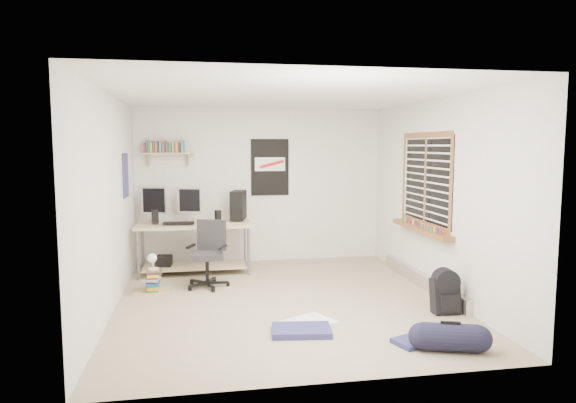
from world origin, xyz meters
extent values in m
cube|color=gray|center=(0.00, 0.00, -0.01)|extent=(4.00, 4.50, 0.01)
cube|color=white|center=(0.00, 0.00, 2.50)|extent=(4.00, 4.50, 0.01)
cube|color=silver|center=(0.00, 2.25, 1.25)|extent=(4.00, 0.01, 2.50)
cube|color=silver|center=(-2.00, 0.00, 1.25)|extent=(0.01, 4.50, 2.50)
cube|color=silver|center=(2.00, 0.00, 1.25)|extent=(0.01, 4.50, 2.50)
cube|color=beige|center=(-1.08, 1.62, 0.36)|extent=(1.81, 1.08, 0.77)
cube|color=#B8B9BE|center=(-1.68, 1.90, 0.98)|extent=(0.39, 0.19, 0.41)
cube|color=#B8B8BD|center=(-1.15, 1.93, 0.97)|extent=(0.37, 0.17, 0.39)
cube|color=black|center=(-0.40, 1.82, 0.99)|extent=(0.29, 0.45, 0.44)
cube|color=black|center=(-1.30, 1.49, 0.78)|extent=(0.46, 0.18, 0.02)
cube|color=black|center=(-1.64, 1.57, 0.87)|extent=(0.11, 0.11, 0.20)
cube|color=black|center=(-0.72, 1.68, 0.85)|extent=(0.10, 0.10, 0.16)
cube|color=#252527|center=(-0.91, 0.78, 0.49)|extent=(0.76, 0.76, 0.90)
cube|color=tan|center=(-1.45, 2.14, 1.78)|extent=(0.80, 0.22, 0.24)
cube|color=black|center=(0.15, 2.23, 1.55)|extent=(0.62, 0.03, 0.92)
cube|color=navy|center=(-1.99, 1.20, 1.50)|extent=(0.02, 0.42, 0.60)
cube|color=brown|center=(1.95, 0.30, 1.45)|extent=(0.10, 1.50, 1.26)
cube|color=#B7B2A8|center=(1.96, 0.30, 0.09)|extent=(0.08, 2.50, 0.18)
cube|color=black|center=(1.74, -0.78, 0.20)|extent=(0.32, 0.26, 0.40)
cylinder|color=black|center=(1.27, -1.81, 0.14)|extent=(0.33, 0.33, 0.51)
cube|color=silver|center=(0.13, -0.91, 0.02)|extent=(0.63, 0.60, 0.04)
cube|color=navy|center=(0.00, -1.13, 0.03)|extent=(0.64, 0.45, 0.07)
cube|color=navy|center=(1.01, -1.59, 0.03)|extent=(0.44, 0.38, 0.05)
cube|color=brown|center=(-1.63, 0.67, 0.15)|extent=(0.54, 0.48, 0.31)
cube|color=white|center=(-1.61, 0.65, 0.38)|extent=(0.18, 0.25, 0.22)
cube|color=black|center=(-1.54, 1.66, 0.14)|extent=(0.24, 0.24, 0.25)
camera|label=1|loc=(-1.00, -6.08, 1.90)|focal=32.00mm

